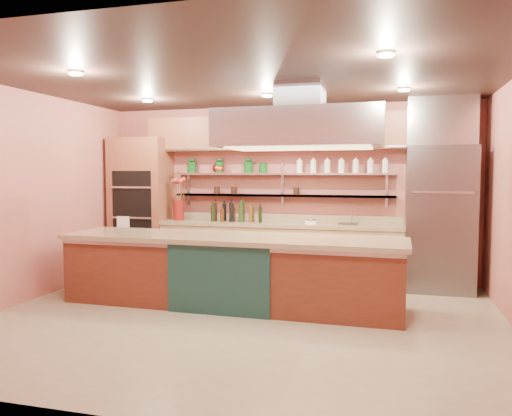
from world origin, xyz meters
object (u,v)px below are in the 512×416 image
(refrigerator, at_px, (439,219))
(green_canister, at_px, (263,168))
(kitchen_scale, at_px, (311,221))
(copper_kettle, at_px, (218,168))
(island, at_px, (231,271))
(flower_vase, at_px, (179,210))

(refrigerator, relative_size, green_canister, 13.19)
(kitchen_scale, xyz_separation_m, green_canister, (-0.83, 0.22, 0.82))
(copper_kettle, relative_size, green_canister, 1.19)
(island, distance_m, green_canister, 2.26)
(flower_vase, height_order, copper_kettle, copper_kettle)
(island, height_order, copper_kettle, copper_kettle)
(island, relative_size, copper_kettle, 22.88)
(island, xyz_separation_m, copper_kettle, (-0.81, 1.82, 1.34))
(flower_vase, bearing_deg, kitchen_scale, 0.00)
(island, xyz_separation_m, flower_vase, (-1.43, 1.60, 0.64))
(refrigerator, height_order, kitchen_scale, refrigerator)
(island, distance_m, flower_vase, 2.24)
(flower_vase, distance_m, kitchen_scale, 2.23)
(refrigerator, xyz_separation_m, flower_vase, (-4.10, 0.01, 0.04))
(kitchen_scale, bearing_deg, green_canister, -176.86)
(flower_vase, relative_size, green_canister, 2.04)
(island, xyz_separation_m, kitchen_scale, (0.79, 1.60, 0.52))
(refrigerator, relative_size, flower_vase, 6.47)
(copper_kettle, bearing_deg, kitchen_scale, -7.80)
(refrigerator, relative_size, island, 0.48)
(island, relative_size, green_canister, 27.25)
(island, bearing_deg, green_canister, 92.04)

